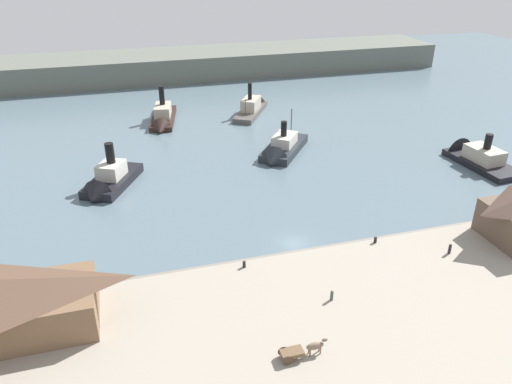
{
  "coord_description": "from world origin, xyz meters",
  "views": [
    {
      "loc": [
        -23.33,
        -59.2,
        41.08
      ],
      "look_at": [
        -1.96,
        14.49,
        2.0
      ],
      "focal_mm": 34.46,
      "sensor_mm": 36.0,
      "label": 1
    }
  ],
  "objects": [
    {
      "name": "ground_plane",
      "position": [
        0.0,
        0.0,
        0.0
      ],
      "size": [
        320.0,
        320.0,
        0.0
      ],
      "primitive_type": "plane",
      "color": "slate"
    },
    {
      "name": "quay_promenade",
      "position": [
        0.0,
        -22.0,
        0.6
      ],
      "size": [
        110.0,
        36.0,
        1.2
      ],
      "primitive_type": "cube",
      "color": "#9E9384",
      "rests_on": "ground"
    },
    {
      "name": "seawall_edge",
      "position": [
        0.0,
        -3.6,
        0.5
      ],
      "size": [
        110.0,
        0.8,
        1.0
      ],
      "primitive_type": "cube",
      "color": "gray",
      "rests_on": "ground"
    },
    {
      "name": "horse_cart",
      "position": [
        -7.74,
        -22.96,
        2.13
      ],
      "size": [
        5.42,
        1.49,
        1.87
      ],
      "color": "brown",
      "rests_on": "quay_promenade"
    },
    {
      "name": "pedestrian_near_cart",
      "position": [
        -0.74,
        -15.2,
        1.91
      ],
      "size": [
        0.39,
        0.39,
        1.56
      ],
      "color": "#3D4C42",
      "rests_on": "quay_promenade"
    },
    {
      "name": "pedestrian_by_tram",
      "position": [
        19.73,
        -10.4,
        1.97
      ],
      "size": [
        0.42,
        0.42,
        1.7
      ],
      "color": "#232328",
      "rests_on": "quay_promenade"
    },
    {
      "name": "mooring_post_center_west",
      "position": [
        -9.43,
        -5.44,
        1.65
      ],
      "size": [
        0.44,
        0.44,
        0.9
      ],
      "primitive_type": "cylinder",
      "color": "black",
      "rests_on": "quay_promenade"
    },
    {
      "name": "mooring_post_west",
      "position": [
        10.9,
        -4.88,
        1.65
      ],
      "size": [
        0.44,
        0.44,
        0.9
      ],
      "primitive_type": "cylinder",
      "color": "black",
      "rests_on": "quay_promenade"
    },
    {
      "name": "ferry_moored_east",
      "position": [
        9.17,
        33.52,
        1.28
      ],
      "size": [
        15.26,
        17.53,
        10.4
      ],
      "color": "#23282D",
      "rests_on": "ground"
    },
    {
      "name": "ferry_outer_harbor",
      "position": [
        46.79,
        19.15,
        1.26
      ],
      "size": [
        8.2,
        18.21,
        9.56
      ],
      "color": "black",
      "rests_on": "ground"
    },
    {
      "name": "ferry_mid_harbor",
      "position": [
        -12.93,
        61.68,
        1.38
      ],
      "size": [
        9.0,
        20.44,
        10.65
      ],
      "color": "black",
      "rests_on": "ground"
    },
    {
      "name": "ferry_departing_north",
      "position": [
        -26.93,
        27.05,
        1.46
      ],
      "size": [
        12.44,
        16.52,
        10.25
      ],
      "color": "black",
      "rests_on": "ground"
    },
    {
      "name": "ferry_moored_west",
      "position": [
        11.76,
        64.83,
        1.42
      ],
      "size": [
        13.96,
        19.15,
        10.17
      ],
      "color": "#514C47",
      "rests_on": "ground"
    },
    {
      "name": "far_headland",
      "position": [
        0.0,
        110.0,
        4.0
      ],
      "size": [
        180.0,
        24.0,
        8.0
      ],
      "primitive_type": "cube",
      "color": "#60665B",
      "rests_on": "ground"
    }
  ]
}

